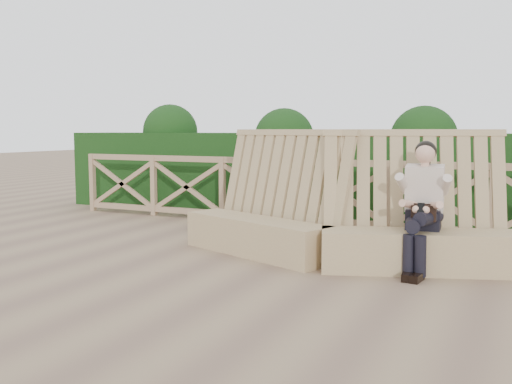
% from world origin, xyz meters
% --- Properties ---
extents(ground, '(60.00, 60.00, 0.00)m').
position_xyz_m(ground, '(0.00, 0.00, 0.00)').
color(ground, brown).
rests_on(ground, ground).
extents(bench, '(4.16, 1.46, 1.59)m').
position_xyz_m(bench, '(0.54, 1.40, 0.40)').
color(bench, '#977956').
rests_on(bench, ground).
extents(woman, '(0.43, 0.89, 1.44)m').
position_xyz_m(woman, '(1.55, 1.33, 0.77)').
color(woman, black).
rests_on(woman, ground).
extents(guardrail, '(10.10, 0.09, 1.10)m').
position_xyz_m(guardrail, '(0.00, 3.50, 0.55)').
color(guardrail, '#82694B').
rests_on(guardrail, ground).
extents(hedge, '(12.00, 1.20, 1.50)m').
position_xyz_m(hedge, '(0.00, 4.70, 0.75)').
color(hedge, black).
rests_on(hedge, ground).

